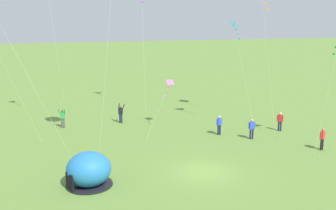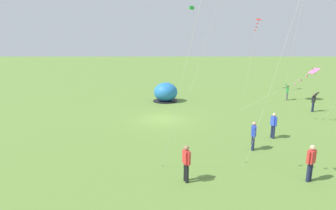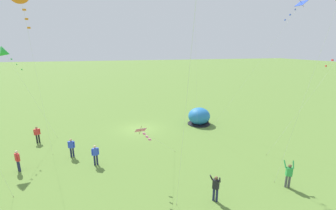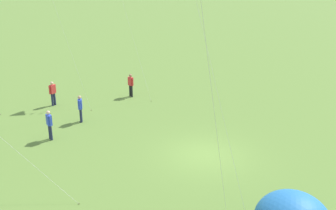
% 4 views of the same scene
% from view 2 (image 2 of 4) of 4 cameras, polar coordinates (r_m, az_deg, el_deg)
% --- Properties ---
extents(ground_plane, '(300.00, 300.00, 0.00)m').
position_cam_2_polar(ground_plane, '(22.02, -1.15, -3.10)').
color(ground_plane, olive).
extents(popup_tent, '(2.81, 2.81, 2.10)m').
position_cam_2_polar(popup_tent, '(29.04, -0.51, 2.74)').
color(popup_tent, '#2672BF').
rests_on(popup_tent, ground).
extents(person_center_field, '(0.42, 0.49, 1.72)m').
position_cam_2_polar(person_center_field, '(13.49, 28.67, -10.68)').
color(person_center_field, '#1E2347').
rests_on(person_center_field, ground).
extents(person_watching_sky, '(0.58, 0.32, 1.72)m').
position_cam_2_polar(person_watching_sky, '(18.61, 21.98, -3.89)').
color(person_watching_sky, '#1E2347').
rests_on(person_watching_sky, ground).
extents(person_flying_kite, '(0.70, 0.70, 1.89)m').
position_cam_2_polar(person_flying_kite, '(27.88, 29.13, 0.73)').
color(person_flying_kite, '#1E2347').
rests_on(person_flying_kite, ground).
extents(person_far_back, '(0.56, 0.36, 1.72)m').
position_cam_2_polar(person_far_back, '(11.88, 4.01, -12.20)').
color(person_far_back, black).
rests_on(person_far_back, ground).
extents(person_arms_raised, '(0.72, 0.62, 1.89)m').
position_cam_2_polar(person_arms_raised, '(32.65, 24.54, 2.70)').
color(person_arms_raised, '#4C4C51').
rests_on(person_arms_raised, ground).
extents(person_strolling, '(0.58, 0.30, 1.72)m').
position_cam_2_polar(person_strolling, '(16.10, 18.11, -6.08)').
color(person_strolling, '#1E2347').
rests_on(person_strolling, ground).
extents(kite_pink, '(4.14, 4.99, 4.43)m').
position_cam_2_polar(kite_pink, '(22.69, 28.31, 5.89)').
color(kite_pink, silver).
rests_on(kite_pink, ground).
extents(kite_red, '(4.19, 2.84, 9.62)m').
position_cam_2_polar(kite_red, '(36.62, 18.94, 16.46)').
color(kite_red, silver).
rests_on(kite_red, ground).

